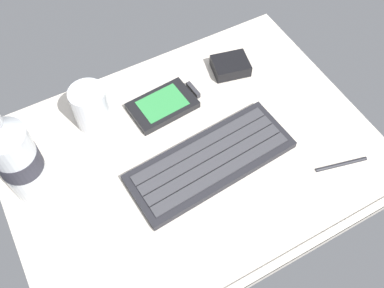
# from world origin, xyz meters

# --- Properties ---
(ground_plane) EXTENTS (0.64, 0.48, 0.03)m
(ground_plane) POSITION_xyz_m (0.00, -0.00, -0.01)
(ground_plane) COLOR beige
(keyboard) EXTENTS (0.30, 0.13, 0.02)m
(keyboard) POSITION_xyz_m (0.02, -0.03, 0.01)
(keyboard) COLOR #232328
(keyboard) RESTS_ON ground_plane
(handheld_device) EXTENTS (0.13, 0.09, 0.02)m
(handheld_device) POSITION_xyz_m (0.01, 0.12, 0.01)
(handheld_device) COLOR black
(handheld_device) RESTS_ON ground_plane
(juice_cup) EXTENTS (0.06, 0.06, 0.09)m
(juice_cup) POSITION_xyz_m (-0.12, 0.15, 0.04)
(juice_cup) COLOR silver
(juice_cup) RESTS_ON ground_plane
(water_bottle) EXTENTS (0.07, 0.07, 0.21)m
(water_bottle) POSITION_xyz_m (-0.26, 0.07, 0.09)
(water_bottle) COLOR silver
(water_bottle) RESTS_ON ground_plane
(charger_block) EXTENTS (0.08, 0.07, 0.02)m
(charger_block) POSITION_xyz_m (0.16, 0.14, 0.01)
(charger_block) COLOR black
(charger_block) RESTS_ON ground_plane
(stylus_pen) EXTENTS (0.09, 0.03, 0.01)m
(stylus_pen) POSITION_xyz_m (0.22, -0.14, 0.00)
(stylus_pen) COLOR #26262B
(stylus_pen) RESTS_ON ground_plane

